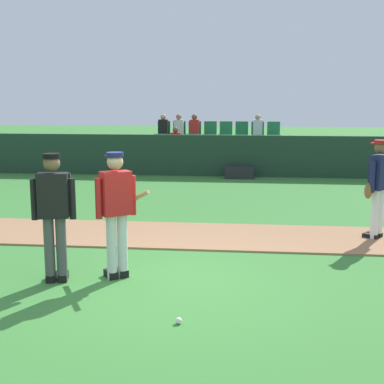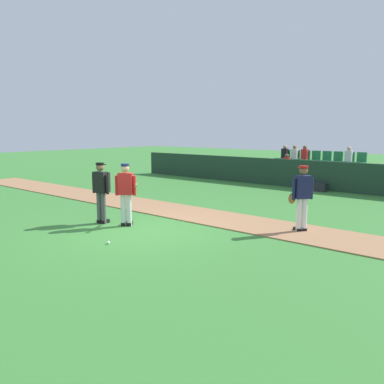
{
  "view_description": "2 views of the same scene",
  "coord_description": "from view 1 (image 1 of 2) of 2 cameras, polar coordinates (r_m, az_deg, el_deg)",
  "views": [
    {
      "loc": [
        1.15,
        -7.05,
        2.49
      ],
      "look_at": [
        0.18,
        1.93,
        0.92
      ],
      "focal_mm": 51.17,
      "sensor_mm": 36.0,
      "label": 1
    },
    {
      "loc": [
        7.75,
        -7.03,
        2.68
      ],
      "look_at": [
        0.96,
        1.04,
        1.02
      ],
      "focal_mm": 37.08,
      "sensor_mm": 36.0,
      "label": 2
    }
  ],
  "objects": [
    {
      "name": "ground_plane",
      "position": [
        7.56,
        -2.98,
        -9.36
      ],
      "size": [
        80.0,
        80.0,
        0.0
      ],
      "primitive_type": "plane",
      "color": "#387A33"
    },
    {
      "name": "runner_navy_jersey",
      "position": [
        10.07,
        18.81,
        0.62
      ],
      "size": [
        0.53,
        0.54,
        1.76
      ],
      "color": "white",
      "rests_on": "ground"
    },
    {
      "name": "batter_red_jersey",
      "position": [
        7.55,
        -7.88,
        -1.86
      ],
      "size": [
        0.73,
        0.7,
        1.76
      ],
      "color": "silver",
      "rests_on": "ground"
    },
    {
      "name": "umpire_home_plate",
      "position": [
        7.55,
        -14.19,
        -1.82
      ],
      "size": [
        0.58,
        0.36,
        1.76
      ],
      "color": "#4C4C4C",
      "rests_on": "ground"
    },
    {
      "name": "infield_dirt_path",
      "position": [
        9.95,
        -0.68,
        -4.53
      ],
      "size": [
        28.0,
        1.9,
        0.03
      ],
      "primitive_type": "cube",
      "color": "#9E704C",
      "rests_on": "ground"
    },
    {
      "name": "stadium_bleachers",
      "position": [
        18.88,
        2.55,
        3.85
      ],
      "size": [
        5.0,
        2.1,
        1.9
      ],
      "color": "slate",
      "rests_on": "ground"
    },
    {
      "name": "baseball",
      "position": [
        6.25,
        -1.4,
        -13.26
      ],
      "size": [
        0.07,
        0.07,
        0.07
      ],
      "primitive_type": "sphere",
      "color": "white",
      "rests_on": "ground"
    },
    {
      "name": "equipment_bag",
      "position": [
        16.99,
        4.95,
        2.03
      ],
      "size": [
        0.9,
        0.36,
        0.36
      ],
      "primitive_type": "cube",
      "color": "#232328",
      "rests_on": "ground"
    },
    {
      "name": "dugout_fence",
      "position": [
        17.41,
        2.34,
        3.81
      ],
      "size": [
        20.0,
        0.16,
        1.3
      ],
      "primitive_type": "cube",
      "color": "#1E3828",
      "rests_on": "ground"
    }
  ]
}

